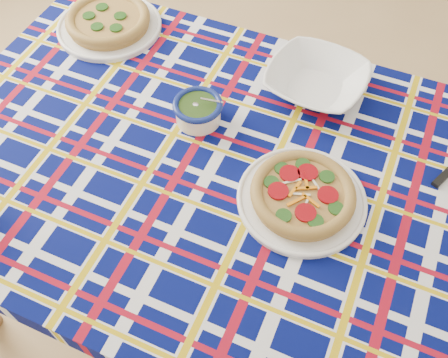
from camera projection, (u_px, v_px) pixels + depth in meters
The scene contains 7 objects.
floor at pixel (247, 166), 2.14m from camera, with size 4.00×4.00×0.00m, color tan.
dining_table at pixel (239, 189), 1.26m from camera, with size 1.64×1.09×0.74m.
tablecloth at pixel (239, 184), 1.24m from camera, with size 1.61×1.02×0.10m, color #040A4C, non-canonical shape.
main_focaccia_plate at pixel (303, 194), 1.12m from camera, with size 0.31×0.31×0.06m, color #A97C3C, non-canonical shape.
pesto_bowl at pixel (198, 109), 1.26m from camera, with size 0.13×0.13×0.08m, color #1A320D, non-canonical shape.
serving_bowl at pixel (316, 81), 1.33m from camera, with size 0.26×0.26×0.06m, color white.
second_focaccia_plate at pixel (108, 20), 1.48m from camera, with size 0.32×0.32×0.06m, color #A97C3C, non-canonical shape.
Camera 1 is at (0.50, -1.18, 1.71)m, focal length 40.00 mm.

